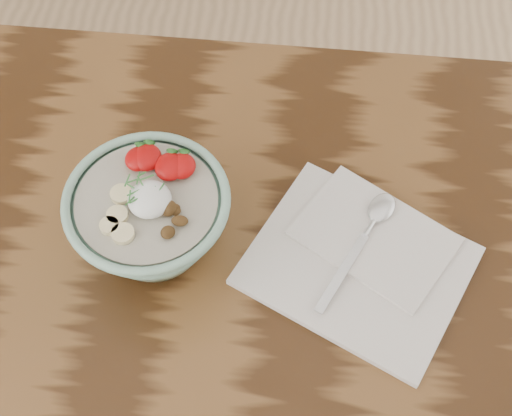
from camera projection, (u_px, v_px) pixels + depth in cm
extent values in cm
cube|color=#371F0D|center=(124.00, 325.00, 84.29)|extent=(160.00, 90.00, 4.00)
cylinder|color=#86B49E|center=(156.00, 242.00, 87.17)|extent=(8.30, 8.30, 1.19)
torus|color=#86B49E|center=(146.00, 200.00, 78.91)|extent=(18.87, 18.87, 1.09)
cylinder|color=#BDB59C|center=(147.00, 203.00, 79.42)|extent=(16.01, 16.01, 0.99)
ellipsoid|color=white|center=(150.00, 199.00, 77.97)|extent=(4.86, 4.86, 2.67)
ellipsoid|color=#A80708|center=(138.00, 159.00, 80.94)|extent=(3.01, 3.31, 1.66)
cone|color=#286623|center=(140.00, 148.00, 81.39)|extent=(1.40, 1.03, 1.52)
ellipsoid|color=#A80708|center=(170.00, 167.00, 80.24)|extent=(3.43, 3.77, 1.89)
cone|color=#286623|center=(172.00, 154.00, 80.78)|extent=(1.40, 1.03, 1.52)
ellipsoid|color=#A80708|center=(182.00, 166.00, 80.37)|extent=(3.16, 3.47, 1.74)
cone|color=#286623|center=(184.00, 154.00, 80.86)|extent=(1.40, 1.03, 1.52)
ellipsoid|color=#A80708|center=(147.00, 158.00, 80.92)|extent=(3.37, 3.70, 1.85)
cone|color=#286623|center=(149.00, 145.00, 81.45)|extent=(1.40, 1.03, 1.52)
cylinder|color=beige|center=(117.00, 215.00, 77.53)|extent=(2.36, 2.36, 0.70)
cylinder|color=beige|center=(109.00, 226.00, 76.84)|extent=(2.15, 2.15, 0.70)
cylinder|color=beige|center=(121.00, 194.00, 78.96)|extent=(2.48, 2.48, 0.70)
cylinder|color=beige|center=(123.00, 234.00, 76.33)|extent=(2.50, 2.50, 0.70)
ellipsoid|color=#4D3416|center=(175.00, 208.00, 77.97)|extent=(1.42, 1.16, 0.99)
ellipsoid|color=#4D3416|center=(175.00, 211.00, 77.77)|extent=(1.65, 1.62, 0.67)
ellipsoid|color=#4D3416|center=(180.00, 221.00, 76.87)|extent=(1.88, 1.32, 0.99)
ellipsoid|color=#4D3416|center=(168.00, 232.00, 76.25)|extent=(2.23, 2.25, 1.14)
ellipsoid|color=#4D3416|center=(168.00, 208.00, 77.70)|extent=(2.23, 2.33, 1.38)
ellipsoid|color=#4D3416|center=(162.00, 210.00, 77.74)|extent=(1.67, 1.46, 1.22)
ellipsoid|color=#4D3416|center=(157.00, 211.00, 77.70)|extent=(1.26, 1.53, 0.96)
cylinder|color=#367833|center=(161.00, 189.00, 77.43)|extent=(0.72, 1.44, 0.23)
cylinder|color=#367833|center=(132.00, 181.00, 77.95)|extent=(1.17, 0.70, 0.22)
cylinder|color=#367833|center=(130.00, 196.00, 76.95)|extent=(0.33, 1.49, 0.23)
cylinder|color=#367833|center=(142.00, 174.00, 78.42)|extent=(0.98, 0.87, 0.22)
cylinder|color=#367833|center=(152.00, 196.00, 76.91)|extent=(0.65, 1.22, 0.22)
cylinder|color=#367833|center=(134.00, 201.00, 76.61)|extent=(0.93, 0.80, 0.22)
cylinder|color=#367833|center=(130.00, 186.00, 77.62)|extent=(1.10, 0.73, 0.22)
cylinder|color=#367833|center=(127.00, 180.00, 78.01)|extent=(0.43, 1.61, 0.24)
cylinder|color=#367833|center=(130.00, 201.00, 76.61)|extent=(0.91, 1.24, 0.23)
cylinder|color=#367833|center=(134.00, 192.00, 77.19)|extent=(1.55, 1.13, 0.24)
cylinder|color=#367833|center=(142.00, 184.00, 77.77)|extent=(1.12, 1.47, 0.24)
cylinder|color=#367833|center=(147.00, 177.00, 78.21)|extent=(1.46, 0.92, 0.23)
cylinder|color=#367833|center=(138.00, 178.00, 78.14)|extent=(0.25, 1.59, 0.24)
cylinder|color=#367833|center=(154.00, 191.00, 77.28)|extent=(0.40, 1.27, 0.22)
cube|color=silver|center=(357.00, 266.00, 85.61)|extent=(30.90, 28.64, 0.95)
cube|color=silver|center=(374.00, 236.00, 86.84)|extent=(21.86, 19.96, 0.57)
cube|color=silver|center=(342.00, 273.00, 83.75)|extent=(6.15, 11.05, 0.36)
cylinder|color=silver|center=(371.00, 226.00, 86.89)|extent=(1.98, 3.07, 0.71)
ellipsoid|color=silver|center=(382.00, 208.00, 88.09)|extent=(4.86, 5.58, 0.97)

